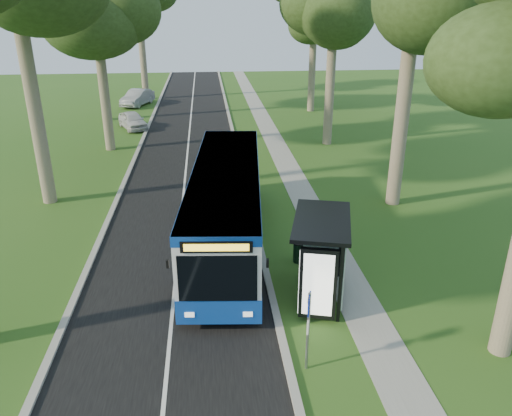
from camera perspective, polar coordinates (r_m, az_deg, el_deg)
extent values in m
plane|color=#305A1C|center=(20.21, 0.93, -6.54)|extent=(120.00, 120.00, 0.00)
cube|color=black|center=(29.27, -8.17, 2.71)|extent=(7.00, 100.00, 0.02)
cube|color=#9E9B93|center=(29.29, -1.32, 3.07)|extent=(0.25, 100.00, 0.12)
cube|color=#9E9B93|center=(29.62, -14.96, 2.51)|extent=(0.25, 100.00, 0.12)
cube|color=white|center=(29.26, -8.18, 2.74)|extent=(0.12, 100.00, 0.00)
cube|color=gray|center=(29.67, 4.47, 3.16)|extent=(1.50, 100.00, 0.02)
cube|color=white|center=(21.19, -3.38, 0.58)|extent=(3.81, 13.10, 3.07)
cube|color=#113E9B|center=(21.63, -3.32, -2.13)|extent=(3.85, 13.14, 0.86)
cube|color=#113E9B|center=(20.72, -3.47, 4.07)|extent=(3.85, 13.14, 0.34)
cube|color=black|center=(15.31, -2.27, -8.01)|extent=(2.42, 0.26, 1.56)
cube|color=yellow|center=(14.76, -2.33, -4.48)|extent=(1.93, 0.19, 0.24)
cube|color=black|center=(16.18, -2.21, -12.49)|extent=(2.58, 0.35, 0.32)
cylinder|color=black|center=(18.20, -6.60, -8.21)|extent=(0.40, 1.14, 1.12)
cylinder|color=black|center=(18.30, 1.16, -7.87)|extent=(0.40, 1.14, 1.12)
cylinder|color=black|center=(25.18, -6.49, 0.81)|extent=(0.40, 1.14, 1.12)
cylinder|color=black|center=(25.25, -0.93, 1.02)|extent=(0.40, 1.14, 1.12)
cylinder|color=gray|center=(14.45, 5.95, -13.90)|extent=(0.08, 0.08, 2.54)
cube|color=#0D2194|center=(13.93, 6.10, -10.87)|extent=(0.15, 0.35, 0.63)
cylinder|color=yellow|center=(13.84, 5.99, -10.36)|extent=(0.08, 0.22, 0.22)
cube|color=white|center=(14.33, 5.98, -13.24)|extent=(0.14, 0.30, 0.41)
cube|color=black|center=(16.64, 10.85, -8.18)|extent=(0.14, 0.14, 2.87)
cube|color=black|center=(19.13, 8.45, -3.74)|extent=(0.14, 0.14, 2.87)
cube|color=black|center=(17.04, 7.57, -1.50)|extent=(2.72, 3.87, 0.14)
cube|color=silver|center=(17.84, 9.87, -5.46)|extent=(0.78, 2.84, 2.29)
cube|color=black|center=(16.35, 8.56, -8.60)|extent=(1.21, 0.48, 2.52)
cube|color=white|center=(16.28, 8.63, -8.76)|extent=(0.95, 0.27, 2.24)
cube|color=black|center=(18.51, 8.00, -7.88)|extent=(0.95, 2.11, 0.07)
cylinder|color=black|center=(20.36, 4.92, -5.08)|extent=(0.46, 0.46, 0.83)
cylinder|color=black|center=(20.16, 4.96, -3.99)|extent=(0.50, 0.50, 0.05)
imported|color=silver|center=(43.23, -13.92, 9.70)|extent=(3.10, 4.41, 1.39)
imported|color=#9D9EA4|center=(53.21, -13.40, 12.18)|extent=(3.19, 5.10, 1.59)
cylinder|color=#7A6B56|center=(27.16, -24.31, 12.38)|extent=(0.70, 0.70, 11.87)
cylinder|color=#7A6B56|center=(36.47, -17.19, 14.59)|extent=(0.67, 0.67, 10.77)
cylinder|color=#7A6B56|center=(46.58, -17.49, 16.52)|extent=(0.69, 0.69, 11.46)
cylinder|color=#7A6B56|center=(56.05, -12.93, 17.83)|extent=(0.69, 0.69, 11.49)
cylinder|color=#7A6B56|center=(25.68, 16.73, 13.44)|extent=(0.71, 0.71, 12.33)
cylinder|color=#7A6B56|center=(36.93, 8.53, 15.04)|extent=(0.65, 0.65, 10.31)
cylinder|color=#7A6B56|center=(48.84, 6.48, 16.71)|extent=(0.64, 0.64, 9.95)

